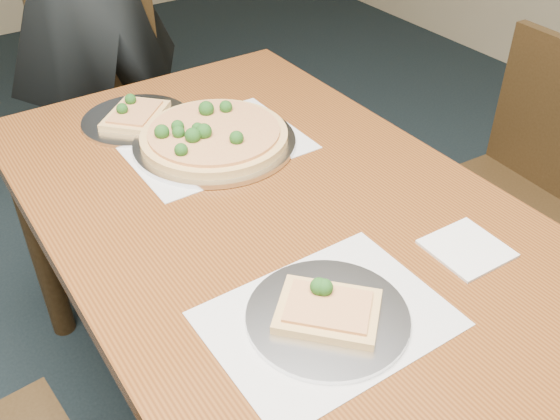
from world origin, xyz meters
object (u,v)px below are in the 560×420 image
pizza_pan (213,137)px  slice_plate_near (327,313)px  dining_table (280,244)px  chair_far (116,104)px  slice_plate_far (136,117)px  chair_right (519,182)px

pizza_pan → slice_plate_near: size_ratio=1.42×
slice_plate_near → pizza_pan: bearing=79.0°
dining_table → pizza_pan: bearing=87.5°
slice_plate_near → dining_table: bearing=70.7°
dining_table → chair_far: 1.12m
chair_far → slice_plate_far: (-0.14, -0.58, 0.25)m
chair_right → chair_far: bearing=-141.8°
slice_plate_far → pizza_pan: bearing=-63.1°
slice_plate_near → slice_plate_far: 0.83m
dining_table → slice_plate_near: bearing=-109.3°
chair_far → chair_right: size_ratio=1.00×
pizza_pan → slice_plate_near: 0.63m
chair_far → chair_right: 1.37m
chair_far → slice_plate_near: (-0.15, -1.41, 0.25)m
pizza_pan → slice_plate_far: 0.24m
chair_right → slice_plate_far: (-0.93, 0.54, 0.25)m
slice_plate_near → chair_right: bearing=17.3°
pizza_pan → slice_plate_far: bearing=116.9°
chair_far → pizza_pan: 0.84m
pizza_pan → slice_plate_far: (-0.11, 0.22, -0.01)m
chair_far → pizza_pan: chair_far is taller
chair_far → pizza_pan: (-0.03, -0.79, 0.26)m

